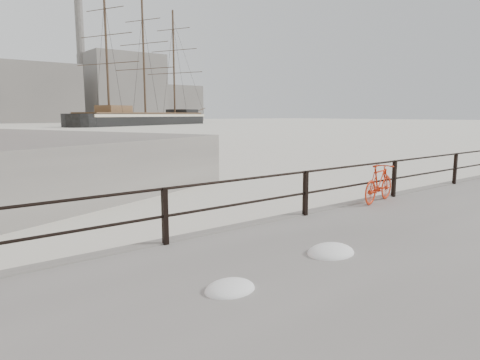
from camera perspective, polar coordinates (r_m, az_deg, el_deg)
ground at (r=12.59m, az=19.08°, el=-3.58°), size 400.00×400.00×0.00m
guardrail at (r=12.36m, az=19.86°, el=0.17°), size 28.00×0.10×1.00m
bicycle at (r=11.47m, az=18.04°, el=-0.41°), size 1.65×0.56×0.98m
barque_black at (r=107.98m, az=-12.43°, el=7.18°), size 56.20×38.45×30.86m
industrial_west at (r=149.83m, az=-27.06°, el=10.27°), size 32.00×18.00×18.00m
industrial_mid at (r=165.35m, az=-15.30°, el=11.71°), size 26.00×20.00×24.00m
industrial_east at (r=179.86m, az=-9.02°, el=10.05°), size 20.00×16.00×14.00m
smokestack at (r=166.25m, az=-20.41°, el=14.93°), size 2.80×2.80×44.00m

